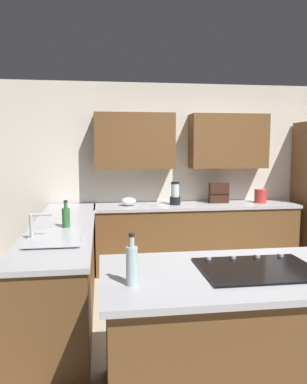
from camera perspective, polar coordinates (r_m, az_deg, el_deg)
The scene contains 16 objects.
ground_plane at distance 4.04m, azimuth 14.12°, elevation -18.26°, with size 14.00×14.00×0.00m, color #9E937F.
wall_back at distance 5.60m, azimuth 5.97°, elevation 4.00°, with size 6.00×0.44×2.60m.
lower_cabinets_back at distance 5.42m, azimuth 6.39°, elevation -6.77°, with size 2.80×0.60×0.86m, color brown.
countertop_back at distance 5.33m, azimuth 6.45°, elevation -2.06°, with size 2.84×0.64×0.04m, color #B2B2B7.
lower_cabinets_side at distance 4.15m, azimuth -13.37°, elevation -11.19°, with size 0.60×2.90×0.86m, color brown.
countertop_side at distance 4.04m, azimuth -13.54°, elevation -5.10°, with size 0.64×2.94×0.04m, color #B2B2B7.
island_base at distance 2.80m, azimuth 15.14°, elevation -20.44°, with size 1.98×0.91×0.86m, color brown.
island_top at distance 2.63m, azimuth 15.45°, elevation -11.67°, with size 2.06×0.99×0.04m, color #B2B2B7.
sink_unit at distance 3.44m, azimuth -14.68°, elevation -6.57°, with size 0.46×0.70×0.23m.
cooktop at distance 2.62m, azimuth 15.42°, elevation -11.06°, with size 0.76×0.56×0.03m.
blender at distance 5.26m, azimuth 3.27°, elevation -0.44°, with size 0.15×0.15×0.32m.
mixing_bowl at distance 5.18m, azimuth -3.80°, elevation -1.43°, with size 0.21×0.21×0.11m, color white.
spice_rack at distance 5.48m, azimuth 9.81°, elevation -0.13°, with size 0.28×0.11×0.29m.
kettle at distance 5.64m, azimuth 15.82°, elevation -0.59°, with size 0.17×0.17×0.20m, color red.
dish_soap_bottle at distance 3.88m, azimuth -13.04°, elevation -3.64°, with size 0.08×0.08×0.27m.
oil_bottle at distance 2.24m, azimuth -3.28°, elevation -10.79°, with size 0.07×0.07×0.31m.
Camera 1 is at (1.42, 3.38, 1.70)m, focal length 35.42 mm.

